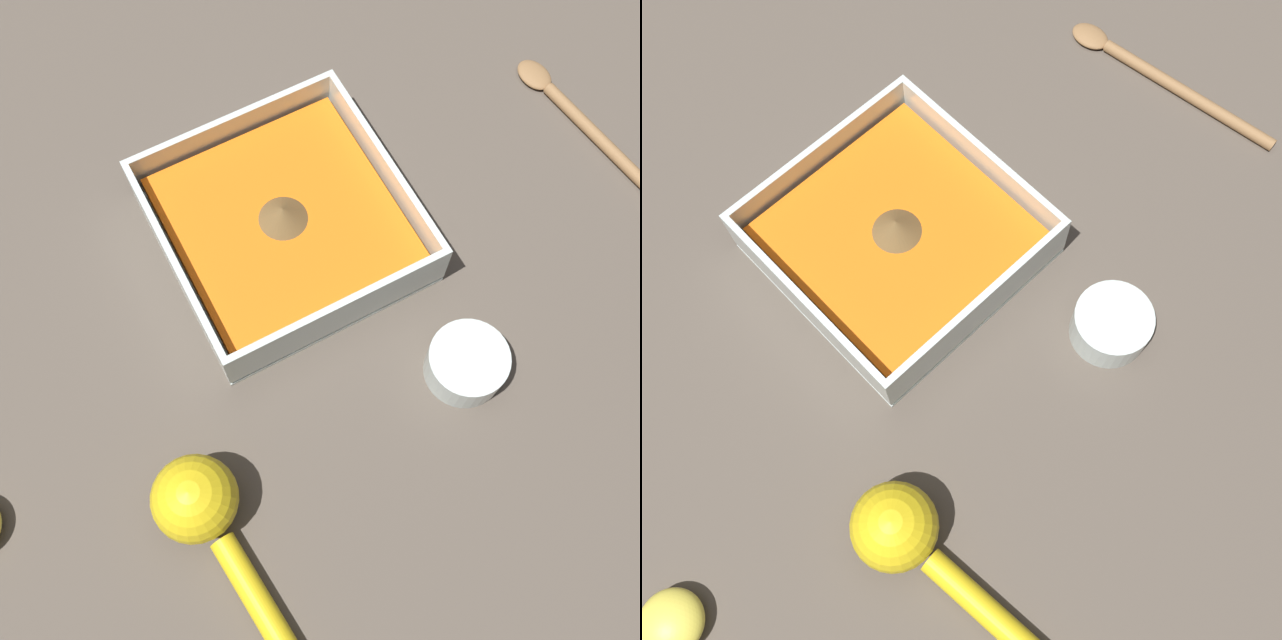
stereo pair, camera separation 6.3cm
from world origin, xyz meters
TOP-DOWN VIEW (x-y plane):
  - ground_plane at (0.00, 0.00)m, footprint 4.00×4.00m
  - square_dish at (-0.03, 0.01)m, footprint 0.21×0.21m
  - spice_bowl at (0.05, -0.17)m, footprint 0.07×0.07m
  - lemon_squeezer at (-0.20, -0.19)m, footprint 0.07×0.22m
  - lemon_half at (-0.37, -0.10)m, footprint 0.05×0.05m
  - wooden_spoon at (0.28, -0.03)m, footprint 0.05×0.23m

SIDE VIEW (x-z plane):
  - ground_plane at x=0.00m, z-range 0.00..0.00m
  - wooden_spoon at x=0.28m, z-range 0.00..0.01m
  - lemon_half at x=-0.37m, z-range 0.00..0.03m
  - spice_bowl at x=0.05m, z-range 0.00..0.03m
  - square_dish at x=-0.03m, z-range -0.01..0.05m
  - lemon_squeezer at x=-0.20m, z-range 0.00..0.06m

